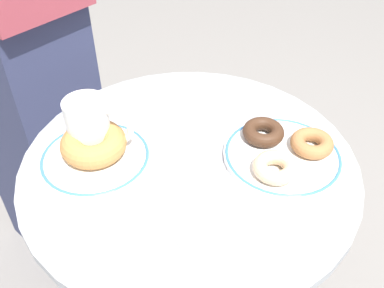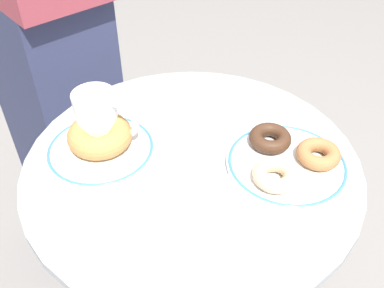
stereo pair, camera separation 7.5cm
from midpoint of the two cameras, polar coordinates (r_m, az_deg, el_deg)
The scene contains 10 objects.
cafe_table at distance 0.96m, azimuth -2.58°, elevation -13.12°, with size 0.60×0.60×0.72m.
plate_left at distance 0.80m, azimuth -15.31°, elevation -1.90°, with size 0.20×0.20×0.01m.
plate_right at distance 0.78m, azimuth 9.20°, elevation -1.65°, with size 0.21×0.21×0.01m.
donut_old_fashioned at distance 0.79m, azimuth -15.59°, elevation -0.05°, with size 0.12×0.12×0.04m, color #BC7F42.
donut_cinnamon at distance 0.79m, azimuth 13.00°, elevation -0.00°, with size 0.08×0.08×0.03m, color #A36B3D.
donut_chocolate at distance 0.80m, azimuth 6.79°, elevation 1.48°, with size 0.08×0.08×0.03m, color #422819.
donut_glazed at distance 0.73m, azimuth 8.10°, elevation -3.22°, with size 0.08×0.08×0.03m, color #E0B789.
paper_napkin at distance 0.69m, azimuth -2.10°, elevation -9.14°, with size 0.11×0.13×0.01m, color white.
coffee_mug at distance 0.79m, azimuth -15.89°, elevation 2.24°, with size 0.12×0.08×0.10m.
person_figure at distance 1.12m, azimuth -25.77°, elevation 15.66°, with size 0.44×0.46×1.71m.
Camera 1 is at (-0.07, -0.56, 1.25)m, focal length 40.30 mm.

